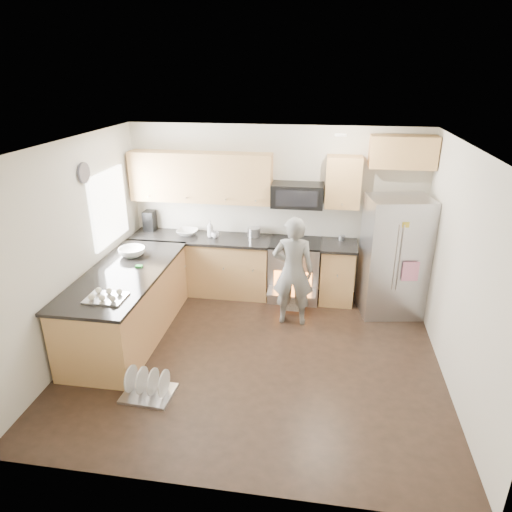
% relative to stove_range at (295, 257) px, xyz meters
% --- Properties ---
extents(ground, '(4.50, 4.50, 0.00)m').
position_rel_stove_range_xyz_m(ground, '(-0.35, -1.69, -0.68)').
color(ground, black).
rests_on(ground, ground).
extents(room_shell, '(4.54, 4.04, 2.62)m').
position_rel_stove_range_xyz_m(room_shell, '(-0.39, -1.68, 1.00)').
color(room_shell, beige).
rests_on(room_shell, ground).
extents(back_cabinet_run, '(4.45, 0.64, 2.50)m').
position_rel_stove_range_xyz_m(back_cabinet_run, '(-0.94, 0.06, 0.29)').
color(back_cabinet_run, '#B57C48').
rests_on(back_cabinet_run, ground).
extents(peninsula, '(0.96, 2.36, 1.04)m').
position_rel_stove_range_xyz_m(peninsula, '(-2.10, -1.44, -0.21)').
color(peninsula, '#B57C48').
rests_on(peninsula, ground).
extents(stove_range, '(0.76, 0.97, 1.79)m').
position_rel_stove_range_xyz_m(stove_range, '(0.00, 0.00, 0.00)').
color(stove_range, '#B7B7BC').
rests_on(stove_range, ground).
extents(refrigerator, '(0.95, 0.80, 1.73)m').
position_rel_stove_range_xyz_m(refrigerator, '(1.42, -0.24, 0.19)').
color(refrigerator, '#B7B7BC').
rests_on(refrigerator, ground).
extents(person, '(0.57, 0.38, 1.56)m').
position_rel_stove_range_xyz_m(person, '(0.03, -0.78, 0.10)').
color(person, slate).
rests_on(person, ground).
extents(dish_rack, '(0.57, 0.46, 0.34)m').
position_rel_stove_range_xyz_m(dish_rack, '(-1.40, -2.60, -0.59)').
color(dish_rack, '#B7B7BC').
rests_on(dish_rack, ground).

